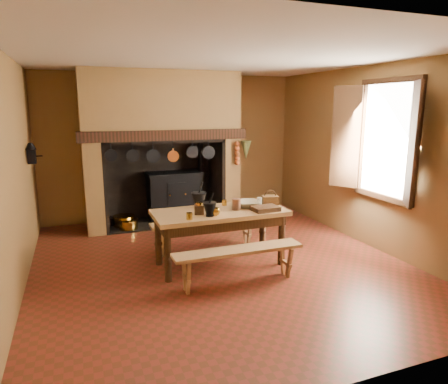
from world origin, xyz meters
name	(u,v)px	position (x,y,z in m)	size (l,w,h in m)	color
floor	(219,263)	(0.00, 0.00, 0.00)	(5.50, 5.50, 0.00)	maroon
ceiling	(219,57)	(0.00, 0.00, 2.80)	(5.50, 5.50, 0.00)	silver
back_wall	(172,147)	(0.00, 2.75, 1.40)	(5.00, 0.02, 2.80)	brown
wall_left	(12,177)	(-2.50, 0.00, 1.40)	(0.02, 5.50, 2.80)	brown
wall_right	(369,157)	(2.50, 0.00, 1.40)	(0.02, 5.50, 2.80)	brown
wall_front	(348,217)	(0.00, -2.75, 1.40)	(5.00, 0.02, 2.80)	brown
chimney_breast	(161,127)	(-0.30, 2.31, 1.81)	(2.95, 0.96, 2.80)	brown
iron_range	(175,195)	(-0.04, 2.45, 0.48)	(1.12, 0.55, 1.60)	black
hearth_pans	(124,222)	(-1.05, 2.22, 0.09)	(0.51, 0.62, 0.20)	#B6872A
hanging_pans	(165,155)	(-0.34, 1.81, 1.36)	(1.92, 0.29, 0.27)	black
onion_string	(237,153)	(1.00, 1.79, 1.33)	(0.12, 0.10, 0.46)	#983F1C
herb_bunch	(246,150)	(1.18, 1.79, 1.38)	(0.20, 0.20, 0.35)	#4E5628
window	(381,140)	(2.35, -0.40, 1.70)	(0.39, 1.75, 1.76)	white
wall_coffee_mill	(31,152)	(-2.42, 1.55, 1.52)	(0.23, 0.16, 0.31)	black
work_table	(220,219)	(-0.01, -0.05, 0.66)	(1.81, 0.80, 0.78)	#A9854D
bench_front	(238,258)	(-0.01, -0.73, 0.35)	(1.65, 0.29, 0.46)	#A9854D
bench_back	(206,228)	(-0.01, 0.57, 0.36)	(1.70, 0.30, 0.48)	#A9854D
mortar_large	(199,199)	(-0.23, 0.20, 0.91)	(0.22, 0.22, 0.37)	black
mortar_small	(210,209)	(-0.23, -0.28, 0.89)	(0.18, 0.18, 0.31)	black
coffee_grinder	(199,209)	(-0.32, -0.12, 0.86)	(0.18, 0.15, 0.19)	#3A2112
brass_mug_a	(189,216)	(-0.52, -0.34, 0.83)	(0.08, 0.08, 0.09)	#B6872A
brass_mug_b	(224,203)	(0.15, 0.20, 0.82)	(0.07, 0.07, 0.08)	#B6872A
mixing_bowl	(247,204)	(0.43, 0.01, 0.83)	(0.35, 0.35, 0.08)	beige
stoneware_crock	(236,204)	(0.22, -0.09, 0.86)	(0.12, 0.12, 0.15)	brown
glass_jar	(260,202)	(0.62, 0.00, 0.85)	(0.07, 0.07, 0.12)	beige
wicker_basket	(270,200)	(0.80, 0.02, 0.85)	(0.26, 0.21, 0.22)	#503118
wooden_tray	(265,209)	(0.57, -0.28, 0.81)	(0.35, 0.25, 0.06)	#3A2112
brass_cup	(215,212)	(-0.15, -0.27, 0.83)	(0.13, 0.13, 0.10)	#B6872A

